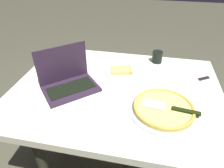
{
  "coord_description": "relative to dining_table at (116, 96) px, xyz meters",
  "views": [
    {
      "loc": [
        0.17,
        -0.99,
        1.47
      ],
      "look_at": [
        -0.03,
        -0.01,
        0.77
      ],
      "focal_mm": 31.76,
      "sensor_mm": 36.0,
      "label": 1
    }
  ],
  "objects": [
    {
      "name": "pizza_plate",
      "position": [
        -0.0,
        0.18,
        0.08
      ],
      "size": [
        0.22,
        0.22,
        0.04
      ],
      "color": "white",
      "rests_on": "dining_table"
    },
    {
      "name": "table_knife",
      "position": [
        0.52,
        0.19,
        0.07
      ],
      "size": [
        0.18,
        0.12,
        0.01
      ],
      "color": "#BBC0BC",
      "rests_on": "dining_table"
    },
    {
      "name": "drink_cup",
      "position": [
        0.24,
        0.39,
        0.11
      ],
      "size": [
        0.08,
        0.08,
        0.09
      ],
      "color": "black",
      "rests_on": "dining_table"
    },
    {
      "name": "pizza_tray",
      "position": [
        0.29,
        -0.15,
        0.08
      ],
      "size": [
        0.38,
        0.38,
        0.03
      ],
      "color": "#A0A1AA",
      "rests_on": "dining_table"
    },
    {
      "name": "ground_plane",
      "position": [
        0.0,
        0.0,
        -0.67
      ],
      "size": [
        12.0,
        12.0,
        0.0
      ],
      "primitive_type": "plane",
      "color": "#464635"
    },
    {
      "name": "dining_table",
      "position": [
        0.0,
        0.0,
        0.0
      ],
      "size": [
        1.29,
        0.97,
        0.74
      ],
      "color": "beige",
      "rests_on": "ground_plane"
    },
    {
      "name": "laptop",
      "position": [
        -0.29,
        -0.05,
        0.12
      ],
      "size": [
        0.38,
        0.38,
        0.25
      ],
      "color": "#291B2E",
      "rests_on": "dining_table"
    }
  ]
}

